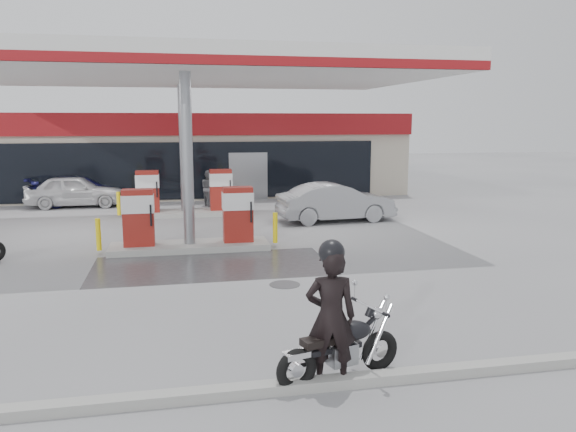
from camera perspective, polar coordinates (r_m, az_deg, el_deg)
name	(u,v)px	position (r m, az deg, el deg)	size (l,w,h in m)	color
ground	(192,267)	(14.51, -9.69, -5.12)	(90.00, 90.00, 0.00)	gray
wet_patch	(212,266)	(14.53, -7.71, -5.04)	(6.00, 3.00, 0.00)	#4C4C4F
drain_cover	(285,284)	(12.79, -0.34, -6.97)	(0.70, 0.70, 0.01)	#38383A
kerb	(210,394)	(7.90, -7.96, -17.49)	(28.00, 0.25, 0.15)	gray
store_building	(181,153)	(30.01, -10.80, 6.34)	(22.00, 8.22, 4.00)	#BBB49D
canopy	(183,70)	(19.10, -10.66, 14.33)	(16.00, 10.02, 5.51)	silver
pump_island_near	(189,225)	(16.30, -9.99, -0.93)	(5.14, 1.30, 1.78)	#9E9E99
pump_island_far	(185,197)	(22.23, -10.42, 1.87)	(5.14, 1.30, 1.78)	#9E9E99
main_motorcycle	(342,349)	(8.24, 5.49, -13.32)	(1.98, 0.87, 1.04)	black
biker_main	(331,317)	(7.95, 4.37, -10.20)	(0.71, 0.47, 1.95)	black
sedan_white	(75,191)	(25.75, -20.80, 2.40)	(1.62, 4.04, 1.37)	silver
attendant	(209,188)	(24.58, -8.05, 2.82)	(0.75, 0.59, 1.55)	slate
hatchback_silver	(336,202)	(20.67, 4.89, 1.40)	(1.49, 4.27, 1.41)	gray
parked_car_left	(80,190)	(26.53, -20.36, 2.49)	(1.75, 4.30, 1.25)	#17174D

